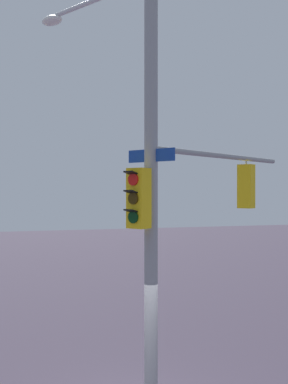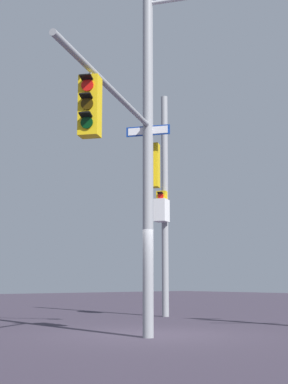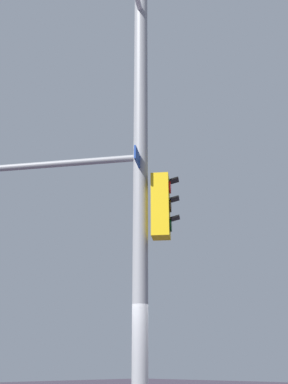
% 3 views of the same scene
% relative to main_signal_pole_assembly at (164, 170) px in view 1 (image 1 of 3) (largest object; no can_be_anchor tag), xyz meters
% --- Properties ---
extents(main_signal_pole_assembly, '(3.44, 6.41, 8.73)m').
position_rel_main_signal_pole_assembly_xyz_m(main_signal_pole_assembly, '(0.00, 0.00, 0.00)').
color(main_signal_pole_assembly, gray).
rests_on(main_signal_pole_assembly, ground).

